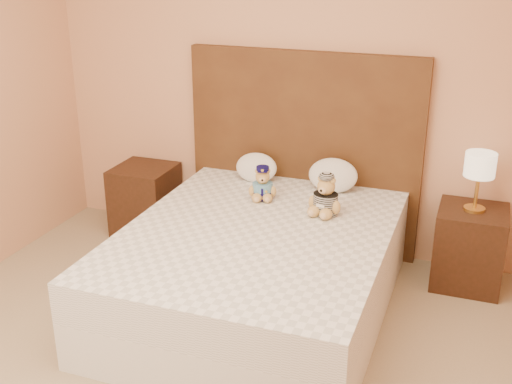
% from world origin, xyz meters
% --- Properties ---
extents(room_walls, '(4.04, 4.52, 2.72)m').
position_xyz_m(room_walls, '(0.00, 0.46, 1.81)').
color(room_walls, tan).
rests_on(room_walls, ground).
extents(bed, '(1.60, 2.00, 0.55)m').
position_xyz_m(bed, '(0.00, 1.20, 0.28)').
color(bed, white).
rests_on(bed, ground).
extents(headboard, '(1.75, 0.08, 1.50)m').
position_xyz_m(headboard, '(0.00, 2.21, 0.75)').
color(headboard, '#533319').
rests_on(headboard, ground).
extents(nightstand_left, '(0.45, 0.45, 0.55)m').
position_xyz_m(nightstand_left, '(-1.25, 2.00, 0.28)').
color(nightstand_left, '#3A1E12').
rests_on(nightstand_left, ground).
extents(nightstand_right, '(0.45, 0.45, 0.55)m').
position_xyz_m(nightstand_right, '(1.25, 2.00, 0.28)').
color(nightstand_right, '#3A1E12').
rests_on(nightstand_right, ground).
extents(lamp, '(0.20, 0.20, 0.40)m').
position_xyz_m(lamp, '(1.25, 2.00, 0.85)').
color(lamp, gold).
rests_on(lamp, nightstand_right).
extents(teddy_police, '(0.25, 0.24, 0.23)m').
position_xyz_m(teddy_police, '(-0.14, 1.70, 0.67)').
color(teddy_police, '#B69246').
rests_on(teddy_police, bed).
extents(teddy_prisoner, '(0.28, 0.27, 0.27)m').
position_xyz_m(teddy_prisoner, '(0.33, 1.59, 0.68)').
color(teddy_prisoner, '#B69246').
rests_on(teddy_prisoner, bed).
extents(pillow_left, '(0.32, 0.21, 0.22)m').
position_xyz_m(pillow_left, '(-0.31, 2.03, 0.66)').
color(pillow_left, white).
rests_on(pillow_left, bed).
extents(pillow_right, '(0.35, 0.23, 0.25)m').
position_xyz_m(pillow_right, '(0.27, 2.03, 0.68)').
color(pillow_right, white).
rests_on(pillow_right, bed).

